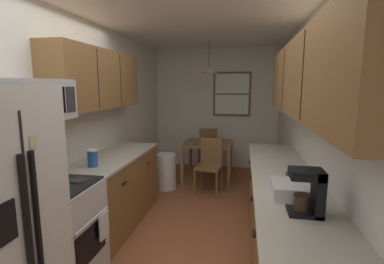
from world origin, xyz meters
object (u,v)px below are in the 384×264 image
(dining_chair_far, at_px, (208,147))
(coffee_maker, at_px, (310,191))
(dining_table, at_px, (208,148))
(dining_chair_near, at_px, (210,163))
(trash_bin, at_px, (166,171))
(dish_rack, at_px, (290,189))
(stove_range, at_px, (58,234))
(table_serving_bowl, at_px, (210,141))
(mug_by_coffeemaker, at_px, (291,178))
(microwave_over_range, at_px, (35,100))
(storage_canister, at_px, (93,158))

(dining_chair_far, relative_size, coffee_maker, 2.89)
(dining_table, bearing_deg, dining_chair_near, -80.43)
(trash_bin, height_order, dish_rack, dish_rack)
(stove_range, xyz_separation_m, coffee_maker, (2.04, -0.15, 0.59))
(table_serving_bowl, bearing_deg, mug_by_coffeemaker, -68.36)
(microwave_over_range, distance_m, dining_chair_far, 4.02)
(dining_chair_near, distance_m, mug_by_coffeemaker, 2.23)
(stove_range, relative_size, mug_by_coffeemaker, 8.99)
(microwave_over_range, height_order, trash_bin, microwave_over_range)
(storage_canister, distance_m, coffee_maker, 2.20)
(mug_by_coffeemaker, relative_size, dish_rack, 0.36)
(dish_rack, bearing_deg, mug_by_coffeemaker, 80.72)
(dining_table, height_order, dish_rack, dish_rack)
(microwave_over_range, relative_size, mug_by_coffeemaker, 4.99)
(dining_table, distance_m, dish_rack, 3.09)
(dining_chair_near, bearing_deg, table_serving_bowl, 96.50)
(trash_bin, distance_m, mug_by_coffeemaker, 2.72)
(coffee_maker, bearing_deg, dining_chair_near, 110.78)
(dining_chair_far, bearing_deg, dining_table, -82.85)
(trash_bin, xyz_separation_m, dish_rack, (1.67, -2.30, 0.64))
(mug_by_coffeemaker, bearing_deg, storage_canister, 175.04)
(microwave_over_range, xyz_separation_m, coffee_maker, (2.15, -0.15, -0.58))
(stove_range, xyz_separation_m, table_serving_bowl, (0.98, 3.07, 0.28))
(microwave_over_range, relative_size, dish_rack, 1.79)
(trash_bin, height_order, coffee_maker, coffee_maker)
(stove_range, height_order, dining_table, stove_range)
(dining_chair_far, relative_size, dish_rack, 2.65)
(mug_by_coffeemaker, xyz_separation_m, dish_rack, (-0.05, -0.29, -0.00))
(microwave_over_range, bearing_deg, mug_by_coffeemaker, 12.65)
(dining_chair_near, relative_size, coffee_maker, 2.89)
(dining_table, xyz_separation_m, table_serving_bowl, (0.04, -0.01, 0.14))
(dining_table, bearing_deg, table_serving_bowl, -19.99)
(storage_canister, distance_m, mug_by_coffeemaker, 2.03)
(microwave_over_range, bearing_deg, dish_rack, 5.06)
(dining_chair_near, relative_size, trash_bin, 1.47)
(dining_table, xyz_separation_m, storage_canister, (-0.95, -2.43, 0.38))
(dining_chair_far, height_order, coffee_maker, coffee_maker)
(microwave_over_range, height_order, dish_rack, microwave_over_range)
(stove_range, height_order, dish_rack, stove_range)
(microwave_over_range, distance_m, storage_canister, 0.93)
(dining_chair_far, relative_size, storage_canister, 4.77)
(stove_range, xyz_separation_m, mug_by_coffeemaker, (2.01, 0.48, 0.48))
(storage_canister, height_order, coffee_maker, coffee_maker)
(trash_bin, bearing_deg, coffee_maker, -56.49)
(dining_chair_near, height_order, mug_by_coffeemaker, mug_by_coffeemaker)
(trash_bin, xyz_separation_m, coffee_maker, (1.74, -2.63, 0.76))
(dish_rack, bearing_deg, dining_chair_near, 111.92)
(coffee_maker, height_order, table_serving_bowl, coffee_maker)
(dining_table, relative_size, dish_rack, 2.58)
(stove_range, xyz_separation_m, dining_table, (0.95, 3.08, 0.14))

